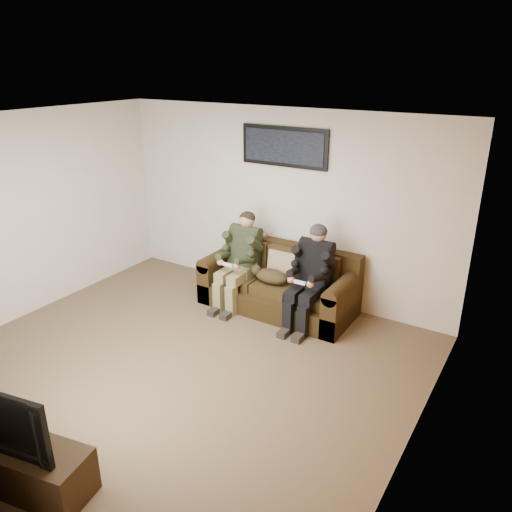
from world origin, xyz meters
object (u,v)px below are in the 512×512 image
Objects in this scene: cat at (270,276)px; framed_poster at (284,147)px; person_left at (240,255)px; tv_stand at (17,463)px; television at (6,414)px; sofa at (280,285)px; person_right at (311,271)px.

framed_poster reaches higher than cat.
cat is at bearing -1.31° from person_left.
framed_poster reaches higher than tv_stand.
television is at bearing -90.82° from framed_poster.
person_left is 1.92× the size of cat.
person_left reaches higher than television.
sofa is at bearing 73.80° from cat.
cat is 3.60m from television.
cat is at bearing -75.64° from framed_poster.
cat is 0.68× the size of television.
person_left reaches higher than cat.
sofa reaches higher than tv_stand.
sofa is 1.84m from framed_poster.
person_left is at bearing -120.16° from framed_poster.
cat is (0.47, -0.01, -0.19)m from person_left.
framed_poster is (-0.15, 0.57, 1.59)m from cat.
framed_poster is at bearing 78.53° from tv_stand.
sofa is 2.12× the size of television.
sofa is 1.64× the size of framed_poster.
person_right is at bearing -17.94° from sofa.
framed_poster is (-0.20, 0.39, 1.78)m from sofa.
person_right is (0.53, -0.17, 0.39)m from sofa.
tv_stand is at bearing -93.94° from sofa.
person_right is 3.69m from television.
tv_stand is (0.27, -3.60, -0.51)m from person_left.
framed_poster is 4.58m from tv_stand.
person_right reaches higher than cat.
cat is at bearing -178.89° from person_right.
tv_stand is (-0.21, -3.59, -0.31)m from cat.
person_left reaches higher than sofa.
sofa is 3.12× the size of cat.
person_left is at bearing -179.98° from person_right.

